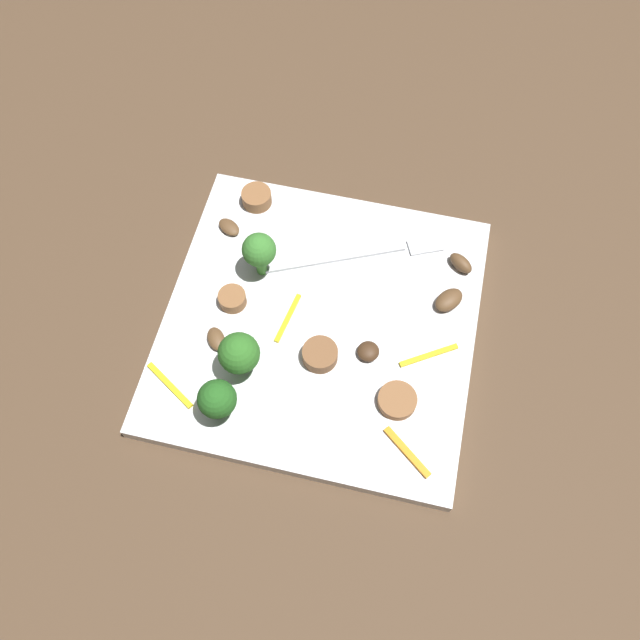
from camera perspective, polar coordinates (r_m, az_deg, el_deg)
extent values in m
plane|color=#4C3826|center=(0.64, 0.00, -0.65)|extent=(1.40, 1.40, 0.00)
cube|color=white|center=(0.63, 0.00, -0.33)|extent=(0.30, 0.30, 0.02)
cube|color=silver|center=(0.66, 1.77, 5.36)|extent=(0.13, 0.06, 0.00)
cube|color=silver|center=(0.68, 9.30, 6.51)|extent=(0.04, 0.03, 0.00)
cylinder|color=#408630|center=(0.64, -5.24, 5.04)|extent=(0.01, 0.01, 0.03)
sphere|color=#387A2D|center=(0.62, -5.42, 6.20)|extent=(0.03, 0.03, 0.03)
cylinder|color=#296420|center=(0.58, -8.79, -7.67)|extent=(0.01, 0.01, 0.03)
sphere|color=#235B1E|center=(0.56, -9.11, -6.92)|extent=(0.03, 0.03, 0.03)
cylinder|color=#347525|center=(0.60, -6.93, -3.87)|extent=(0.01, 0.01, 0.03)
sphere|color=#2D6B23|center=(0.57, -7.19, -2.94)|extent=(0.04, 0.04, 0.04)
cylinder|color=brown|center=(0.64, -7.71, 2.03)|extent=(0.03, 0.03, 0.01)
cylinder|color=brown|center=(0.60, 0.00, -3.09)|extent=(0.05, 0.05, 0.02)
cylinder|color=brown|center=(0.70, -5.63, 10.73)|extent=(0.04, 0.04, 0.02)
cylinder|color=brown|center=(0.59, 6.85, -7.09)|extent=(0.05, 0.05, 0.01)
ellipsoid|color=brown|center=(0.68, -8.06, 8.15)|extent=(0.03, 0.03, 0.01)
ellipsoid|color=brown|center=(0.64, 11.34, 1.75)|extent=(0.04, 0.04, 0.01)
ellipsoid|color=brown|center=(0.62, -9.18, -1.66)|extent=(0.03, 0.03, 0.01)
ellipsoid|color=brown|center=(0.67, 12.36, 4.94)|extent=(0.03, 0.03, 0.01)
ellipsoid|color=#422B19|center=(0.61, 4.29, -2.79)|extent=(0.03, 0.03, 0.01)
cube|color=yellow|center=(0.63, -2.86, 0.18)|extent=(0.01, 0.05, 0.00)
cube|color=yellow|center=(0.61, -13.15, -5.64)|extent=(0.05, 0.04, 0.00)
cube|color=orange|center=(0.58, 7.72, -11.51)|extent=(0.05, 0.04, 0.00)
cube|color=yellow|center=(0.62, 9.61, -3.10)|extent=(0.05, 0.04, 0.00)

